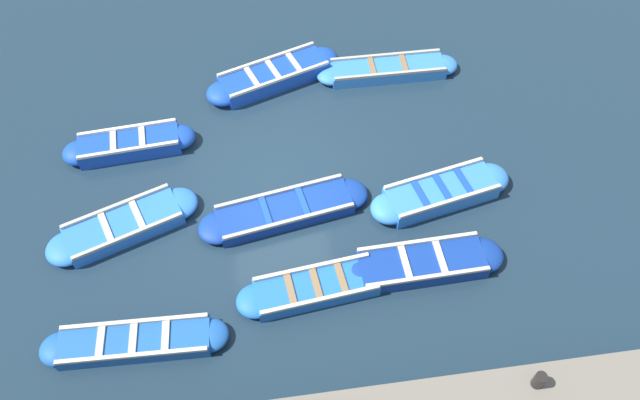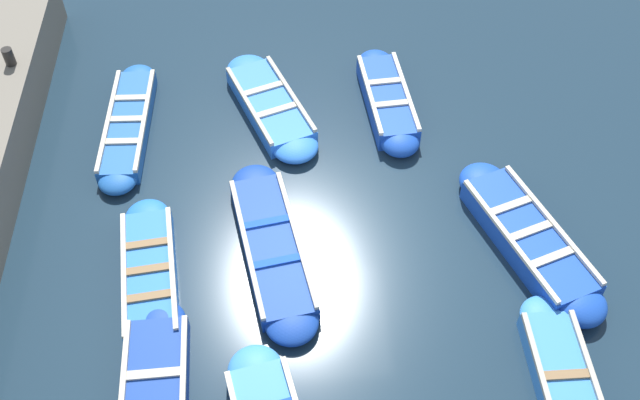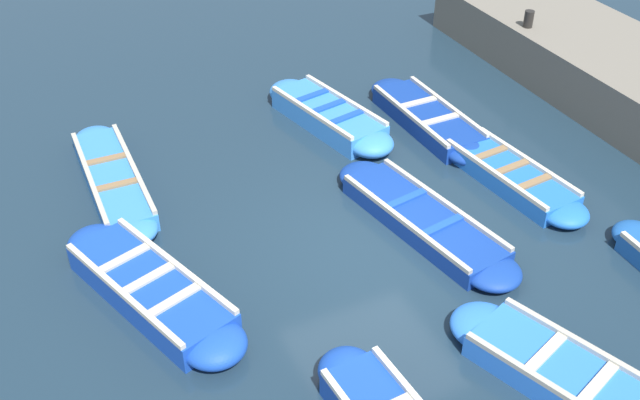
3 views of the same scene
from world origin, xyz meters
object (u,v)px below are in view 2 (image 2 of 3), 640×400
Objects in this scene: boat_tucked at (270,106)px; bollard_north at (9,57)px; boat_near_quay at (272,247)px; boat_broadside at (528,238)px; boat_inner_gap at (387,100)px; boat_centre at (150,275)px; boat_stern_in at (128,125)px.

bollard_north is at bearing -6.46° from boat_tucked.
boat_near_quay is 3.51m from boat_tucked.
bollard_north is at bearing -24.85° from boat_broadside.
boat_inner_gap is 0.95× the size of boat_centre.
boat_stern_in is at bearing -49.60° from boat_near_quay.
bollard_north reaches higher than boat_centre.
boat_broadside is 10.85× the size of bollard_north.
boat_tucked is at bearing -40.89° from boat_broadside.
boat_inner_gap is (-5.10, -0.30, 0.04)m from boat_stern_in.
boat_centre is (4.41, 3.91, -0.04)m from boat_inner_gap.
boat_centre is 9.60× the size of bollard_north.
boat_tucked is at bearing -117.71° from boat_centre.
bollard_north reaches higher than boat_broadside.
bollard_north is (4.83, -4.07, 1.08)m from boat_near_quay.
boat_stern_in is 1.14× the size of boat_inner_gap.
boat_stern_in is at bearing 7.01° from boat_tucked.
boat_centre is at bearing 62.29° from boat_tucked.
boat_centre is at bearing 41.63° from boat_inner_gap.
boat_broadside is at bearing -177.57° from boat_centre.
boat_inner_gap is (1.92, -3.65, -0.01)m from boat_broadside.
boat_tucked is at bearing -91.13° from boat_near_quay.
boat_tucked is at bearing 173.54° from bollard_north.
boat_stern_in is 4.17m from boat_near_quay.
boat_broadside is 6.33m from boat_centre.
boat_near_quay is at bearing 130.40° from boat_stern_in.
bollard_north is at bearing -4.67° from boat_inner_gap.
boat_inner_gap is at bearing 179.11° from boat_tucked.
boat_inner_gap is at bearing -124.60° from boat_near_quay.
boat_inner_gap is 0.80× the size of boat_near_quay.
boat_near_quay is at bearing 55.40° from boat_inner_gap.
boat_tucked reaches higher than boat_centre.
boat_inner_gap is 9.11× the size of bollard_north.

